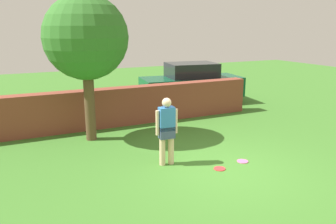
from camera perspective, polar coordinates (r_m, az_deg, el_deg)
The scene contains 7 objects.
ground_plane at distance 8.04m, azimuth 9.64°, elevation -9.65°, with size 40.00×40.00×0.00m, color #3D7528.
brick_wall at distance 11.31m, azimuth -10.46°, elevation 0.67°, with size 10.71×0.50×1.26m, color brown.
tree at distance 9.77m, azimuth -13.51°, elevation 11.84°, with size 2.33×2.33×4.08m.
person at distance 7.99m, azimuth -0.22°, elevation -2.72°, with size 0.54×0.25×1.62m.
car at distance 14.58m, azimuth 3.92°, elevation 4.79°, with size 4.39×2.35×1.72m.
frisbee_red at distance 8.11m, azimuth 8.57°, elevation -9.31°, with size 0.27×0.27×0.02m, color red.
frisbee_pink at distance 8.63m, azimuth 12.30°, elevation -8.01°, with size 0.27×0.27×0.02m, color pink.
Camera 1 is at (-4.34, -5.96, 3.21)m, focal length 36.63 mm.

